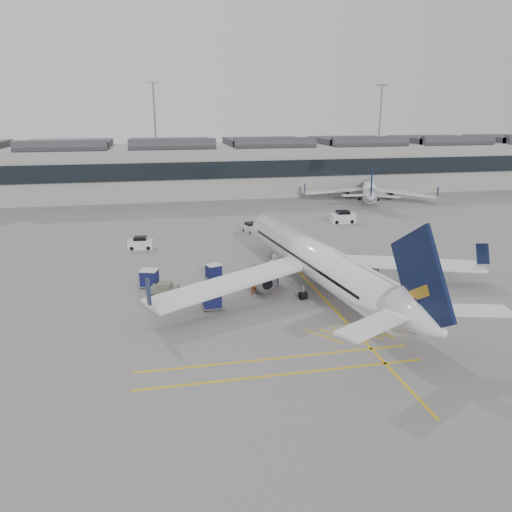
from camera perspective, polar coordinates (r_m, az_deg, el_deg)
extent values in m
plane|color=gray|center=(48.43, -2.90, -6.41)|extent=(220.00, 220.00, 0.00)
cube|color=#9E9E99|center=(117.10, -8.60, 9.67)|extent=(200.00, 20.00, 11.00)
cube|color=black|center=(106.87, -8.28, 9.60)|extent=(200.00, 0.50, 3.60)
cube|color=#38383D|center=(116.57, -8.73, 12.69)|extent=(200.00, 18.00, 1.40)
cylinder|color=slate|center=(130.32, -11.39, 13.28)|extent=(0.44, 0.44, 25.00)
cube|color=slate|center=(130.33, -11.72, 18.86)|extent=(3.00, 0.60, 0.50)
cylinder|color=slate|center=(144.22, 13.88, 13.40)|extent=(0.44, 0.44, 25.00)
cube|color=slate|center=(144.24, 14.24, 18.43)|extent=(3.00, 0.60, 0.50)
cube|color=gold|center=(59.71, 5.09, -1.99)|extent=(0.25, 60.00, 0.01)
cylinder|color=white|center=(53.93, 6.87, -0.41)|extent=(7.83, 31.53, 3.92)
cone|color=white|center=(69.76, 0.53, 3.55)|extent=(4.42, 4.63, 3.92)
cone|color=white|center=(39.29, 18.53, -7.01)|extent=(4.52, 5.46, 3.92)
cube|color=white|center=(49.40, -2.79, -3.03)|extent=(17.64, 10.95, 0.37)
cube|color=white|center=(57.86, 16.39, -0.78)|extent=(18.12, 7.00, 0.37)
cylinder|color=slate|center=(52.64, 0.61, -2.61)|extent=(2.65, 4.00, 2.19)
cylinder|color=slate|center=(57.67, 12.01, -1.28)|extent=(2.65, 4.00, 2.19)
cube|color=black|center=(38.74, 18.36, -2.71)|extent=(1.31, 7.91, 8.73)
cylinder|color=black|center=(65.30, 2.21, -0.03)|extent=(0.37, 0.70, 0.67)
cylinder|color=black|center=(51.56, 5.40, -4.52)|extent=(0.83, 0.92, 0.83)
cylinder|color=black|center=(53.82, 10.48, -3.82)|extent=(0.83, 0.92, 0.83)
cylinder|color=white|center=(112.40, 12.83, 7.61)|extent=(11.97, 22.70, 2.94)
cone|color=white|center=(125.56, 12.73, 8.49)|extent=(3.94, 4.03, 2.94)
cone|color=white|center=(98.91, 12.97, 6.64)|extent=(4.18, 4.61, 2.94)
cube|color=white|center=(111.40, 8.97, 7.37)|extent=(13.49, 4.03, 0.27)
cube|color=white|center=(111.78, 16.65, 6.92)|extent=(11.84, 10.88, 0.27)
cylinder|color=slate|center=(112.95, 10.47, 7.14)|extent=(2.62, 3.23, 1.64)
cylinder|color=slate|center=(113.17, 15.09, 6.87)|extent=(2.62, 3.23, 1.64)
cube|color=black|center=(99.05, 13.05, 7.93)|extent=(2.57, 5.56, 6.55)
cylinder|color=black|center=(121.61, 12.69, 7.20)|extent=(0.40, 0.55, 0.50)
cylinder|color=black|center=(110.77, 11.76, 6.42)|extent=(0.75, 0.79, 0.63)
cylinder|color=black|center=(110.87, 13.79, 6.30)|extent=(0.75, 0.79, 0.63)
cube|color=silver|center=(61.45, 3.52, -1.05)|extent=(4.54, 2.73, 0.78)
cube|color=black|center=(61.21, 4.58, -0.26)|extent=(3.98, 2.18, 1.65)
cube|color=silver|center=(61.22, 2.38, -0.33)|extent=(1.35, 1.67, 1.01)
cylinder|color=black|center=(60.75, 2.04, -1.37)|extent=(0.53, 0.32, 0.49)
cylinder|color=black|center=(62.25, 2.07, -0.94)|extent=(0.53, 0.32, 0.49)
cylinder|color=black|center=(60.78, 5.00, -1.42)|extent=(0.53, 0.32, 0.49)
cylinder|color=black|center=(62.27, 4.96, -0.98)|extent=(0.53, 0.32, 0.49)
cube|color=gray|center=(55.66, 1.69, -3.14)|extent=(1.70, 1.46, 0.11)
cube|color=#13174A|center=(55.42, 1.69, -2.42)|extent=(1.56, 1.40, 1.33)
cube|color=silver|center=(55.20, 1.70, -1.74)|extent=(1.61, 1.45, 0.09)
cylinder|color=black|center=(55.03, 1.24, -3.44)|extent=(0.21, 0.12, 0.20)
cylinder|color=black|center=(55.92, 0.89, -3.11)|extent=(0.21, 0.12, 0.20)
cylinder|color=black|center=(55.46, 2.49, -3.29)|extent=(0.21, 0.12, 0.20)
cylinder|color=black|center=(56.34, 2.12, -2.96)|extent=(0.21, 0.12, 0.20)
cube|color=gray|center=(49.27, -5.01, -5.80)|extent=(1.89, 1.56, 0.13)
cube|color=#13174A|center=(48.95, -5.04, -4.85)|extent=(1.72, 1.51, 1.59)
cube|color=silver|center=(48.66, -5.06, -3.93)|extent=(1.78, 1.56, 0.11)
cylinder|color=black|center=(48.66, -5.81, -6.21)|extent=(0.24, 0.11, 0.24)
cylinder|color=black|center=(49.77, -5.98, -5.69)|extent=(0.24, 0.11, 0.24)
cylinder|color=black|center=(48.85, -4.01, -6.07)|extent=(0.24, 0.11, 0.24)
cylinder|color=black|center=(49.95, -4.23, -5.56)|extent=(0.24, 0.11, 0.24)
cube|color=gray|center=(57.66, -4.84, -2.48)|extent=(2.04, 1.86, 0.12)
cube|color=#13174A|center=(57.41, -4.86, -1.73)|extent=(1.89, 1.77, 1.43)
cube|color=silver|center=(57.18, -4.88, -1.02)|extent=(1.95, 1.83, 0.10)
cylinder|color=black|center=(56.93, -5.21, -2.81)|extent=(0.24, 0.17, 0.22)
cylinder|color=black|center=(57.86, -5.69, -2.51)|extent=(0.24, 0.17, 0.22)
cylinder|color=black|center=(57.52, -3.98, -2.58)|extent=(0.24, 0.17, 0.22)
cylinder|color=black|center=(58.43, -4.47, -2.28)|extent=(0.24, 0.17, 0.22)
cube|color=gray|center=(56.11, -12.04, -3.30)|extent=(2.32, 2.10, 0.14)
cube|color=#13174A|center=(55.81, -12.09, -2.43)|extent=(2.14, 2.00, 1.64)
cube|color=silver|center=(55.55, -12.15, -1.59)|extent=(2.21, 2.07, 0.11)
cylinder|color=black|center=(55.83, -13.00, -3.55)|extent=(0.27, 0.19, 0.25)
cylinder|color=black|center=(56.93, -12.60, -3.13)|extent=(0.27, 0.19, 0.25)
cylinder|color=black|center=(55.34, -11.46, -3.63)|extent=(0.27, 0.19, 0.25)
cylinder|color=black|center=(56.45, -11.08, -3.21)|extent=(0.27, 0.19, 0.25)
imported|color=orange|center=(53.71, 1.99, -2.95)|extent=(0.82, 0.65, 1.97)
imported|color=#DC5B0B|center=(52.75, -0.33, -3.42)|extent=(0.89, 0.71, 1.76)
cube|color=#5B5C4E|center=(52.63, -10.39, -4.05)|extent=(3.16, 2.37, 1.13)
cube|color=#5B5C4E|center=(52.40, -10.42, -3.36)|extent=(1.66, 1.66, 0.56)
cylinder|color=black|center=(52.32, -11.64, -4.60)|extent=(0.68, 0.44, 0.63)
cylinder|color=black|center=(53.65, -11.25, -4.05)|extent=(0.68, 0.44, 0.63)
cylinder|color=black|center=(51.84, -9.46, -4.68)|extent=(0.68, 0.44, 0.63)
cylinder|color=black|center=(53.18, -9.12, -4.12)|extent=(0.68, 0.44, 0.63)
cone|color=#F24C0A|center=(71.94, 4.33, 1.43)|extent=(0.39, 0.39, 0.54)
cone|color=#F24C0A|center=(56.34, 9.53, -3.02)|extent=(0.36, 0.36, 0.50)
cube|color=silver|center=(71.68, -13.05, 1.31)|extent=(3.58, 2.08, 1.32)
cube|color=black|center=(71.48, -13.09, 1.94)|extent=(1.88, 1.79, 0.57)
cylinder|color=black|center=(71.22, -14.01, 0.84)|extent=(0.59, 0.27, 0.57)
cylinder|color=black|center=(72.66, -13.84, 1.15)|extent=(0.59, 0.27, 0.57)
cylinder|color=black|center=(70.90, -12.20, 0.89)|extent=(0.59, 0.27, 0.57)
cylinder|color=black|center=(72.35, -12.07, 1.21)|extent=(0.59, 0.27, 0.57)
cube|color=silver|center=(79.17, -0.58, 3.12)|extent=(2.54, 3.58, 1.26)
cube|color=black|center=(79.00, -0.58, 3.66)|extent=(1.95, 2.01, 0.54)
cylinder|color=black|center=(78.69, 0.27, 2.77)|extent=(0.36, 0.57, 0.54)
cylinder|color=black|center=(77.99, -0.65, 2.65)|extent=(0.36, 0.57, 0.54)
cylinder|color=black|center=(80.51, -0.51, 3.09)|extent=(0.36, 0.57, 0.54)
cylinder|color=black|center=(79.83, -1.41, 2.97)|extent=(0.36, 0.57, 0.54)
cube|color=silver|center=(87.52, 9.87, 4.27)|extent=(4.18, 2.21, 1.59)
cube|color=black|center=(87.32, 9.90, 4.89)|extent=(2.12, 2.01, 0.68)
cylinder|color=black|center=(86.33, 9.20, 3.83)|extent=(0.69, 0.28, 0.68)
cylinder|color=black|center=(88.01, 8.82, 4.08)|extent=(0.69, 0.28, 0.68)
cylinder|color=black|center=(87.24, 10.91, 3.87)|extent=(0.69, 0.28, 0.68)
cylinder|color=black|center=(88.91, 10.50, 4.13)|extent=(0.69, 0.28, 0.68)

